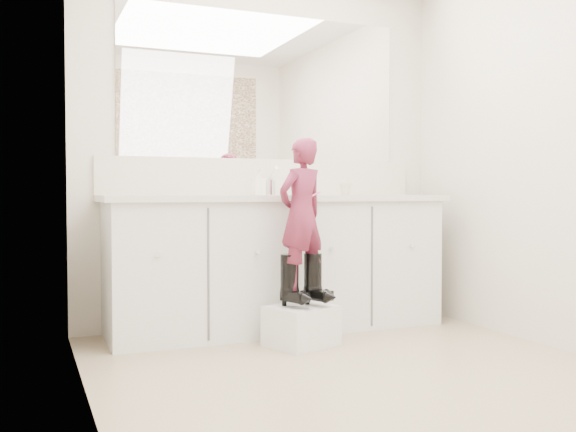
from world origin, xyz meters
name	(u,v)px	position (x,y,z in m)	size (l,w,h in m)	color
floor	(371,379)	(0.00, 0.00, 0.00)	(3.00, 3.00, 0.00)	#947C61
wall_back	(263,150)	(0.00, 1.50, 1.20)	(2.60, 2.60, 0.00)	beige
wall_left	(90,119)	(-1.30, 0.00, 1.20)	(3.00, 3.00, 0.00)	beige
wall_right	(576,140)	(1.30, 0.00, 1.20)	(3.00, 3.00, 0.00)	beige
vanity_cabinet	(278,266)	(0.00, 1.23, 0.42)	(2.20, 0.55, 0.85)	silver
countertop	(279,198)	(0.00, 1.21, 0.87)	(2.28, 0.58, 0.04)	beige
backsplash	(264,177)	(0.00, 1.49, 1.02)	(2.28, 0.03, 0.25)	beige
mirror	(264,87)	(0.00, 1.49, 1.64)	(2.00, 0.02, 1.00)	white
faucet	(270,188)	(0.00, 1.38, 0.94)	(0.08, 0.08, 0.10)	silver
cup	(345,189)	(0.48, 1.18, 0.93)	(0.09, 0.09, 0.08)	beige
soap_bottle	(258,182)	(-0.15, 1.18, 0.97)	(0.07, 0.08, 0.16)	white
step_stool	(301,326)	(-0.04, 0.75, 0.12)	(0.37, 0.31, 0.24)	white
boot_left	(290,281)	(-0.12, 0.75, 0.39)	(0.11, 0.21, 0.31)	black
boot_right	(313,279)	(0.03, 0.75, 0.39)	(0.11, 0.21, 0.31)	black
toddler	(301,214)	(-0.04, 0.75, 0.78)	(0.32, 0.21, 0.89)	#AE355D
toothbrush	(312,196)	(0.03, 0.75, 0.89)	(0.01, 0.01, 0.14)	pink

